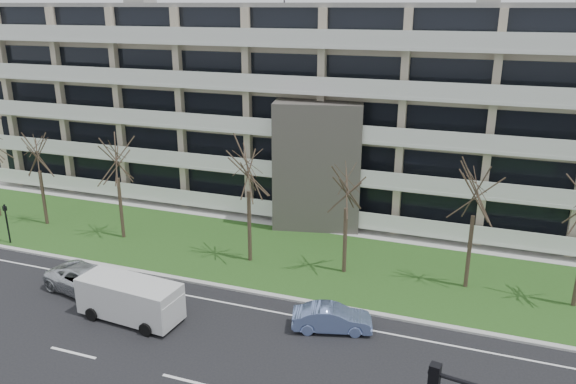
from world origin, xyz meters
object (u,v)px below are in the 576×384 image
at_px(blue_sedan, 332,318).
at_px(white_van, 131,297).
at_px(pedestrian_signal, 6,219).
at_px(silver_pickup, 89,281).

distance_m(blue_sedan, white_van, 10.13).
bearing_deg(white_van, pedestrian_signal, 163.00).
relative_size(silver_pickup, blue_sedan, 1.35).
distance_m(blue_sedan, pedestrian_signal, 23.27).
relative_size(silver_pickup, pedestrian_signal, 1.89).
bearing_deg(silver_pickup, blue_sedan, -74.35).
xyz_separation_m(white_van, pedestrian_signal, (-13.25, 5.25, 0.53)).
xyz_separation_m(silver_pickup, white_van, (3.84, -1.50, 0.51)).
xyz_separation_m(blue_sedan, white_van, (-9.82, -2.42, 0.60)).
xyz_separation_m(silver_pickup, pedestrian_signal, (-9.41, 3.75, 1.04)).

